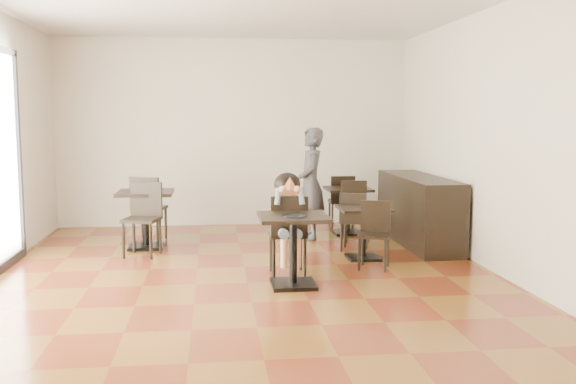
{
  "coord_description": "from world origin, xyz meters",
  "views": [
    {
      "loc": [
        -0.38,
        -7.13,
        1.89
      ],
      "look_at": [
        0.5,
        0.29,
        1.0
      ],
      "focal_mm": 40.0,
      "sensor_mm": 36.0,
      "label": 1
    }
  ],
  "objects": [
    {
      "name": "floor",
      "position": [
        0.0,
        0.0,
        0.0
      ],
      "size": [
        6.0,
        8.0,
        0.01
      ],
      "primitive_type": "cube",
      "color": "brown",
      "rests_on": "ground"
    },
    {
      "name": "wall_back",
      "position": [
        0.0,
        4.0,
        1.6
      ],
      "size": [
        6.0,
        0.01,
        3.2
      ],
      "primitive_type": "cube",
      "color": "silver",
      "rests_on": "floor"
    },
    {
      "name": "wall_front",
      "position": [
        0.0,
        -4.0,
        1.6
      ],
      "size": [
        6.0,
        0.01,
        3.2
      ],
      "primitive_type": "cube",
      "color": "silver",
      "rests_on": "floor"
    },
    {
      "name": "wall_right",
      "position": [
        3.0,
        0.0,
        1.6
      ],
      "size": [
        0.01,
        8.0,
        3.2
      ],
      "primitive_type": "cube",
      "color": "silver",
      "rests_on": "floor"
    },
    {
      "name": "child_table",
      "position": [
        0.5,
        -0.21,
        0.4
      ],
      "size": [
        0.76,
        0.76,
        0.8
      ],
      "primitive_type": null,
      "color": "black",
      "rests_on": "floor"
    },
    {
      "name": "child_chair",
      "position": [
        0.5,
        0.34,
        0.48
      ],
      "size": [
        0.43,
        0.43,
        0.97
      ],
      "primitive_type": null,
      "rotation": [
        0.0,
        0.0,
        3.14
      ],
      "color": "black",
      "rests_on": "floor"
    },
    {
      "name": "child",
      "position": [
        0.5,
        0.34,
        0.61
      ],
      "size": [
        0.43,
        0.61,
        1.21
      ],
      "primitive_type": null,
      "color": "gray",
      "rests_on": "child_chair"
    },
    {
      "name": "plate",
      "position": [
        0.5,
        -0.31,
        0.81
      ],
      "size": [
        0.27,
        0.27,
        0.02
      ],
      "primitive_type": "cylinder",
      "color": "black",
      "rests_on": "child_table"
    },
    {
      "name": "pizza_slice",
      "position": [
        0.5,
        0.15,
        1.05
      ],
      "size": [
        0.28,
        0.22,
        0.07
      ],
      "primitive_type": null,
      "color": "tan",
      "rests_on": "child"
    },
    {
      "name": "adult_patron",
      "position": [
        1.12,
        2.57,
        0.86
      ],
      "size": [
        0.44,
        0.64,
        1.71
      ],
      "primitive_type": "imported",
      "rotation": [
        0.0,
        0.0,
        -1.62
      ],
      "color": "#3C3B40",
      "rests_on": "floor"
    },
    {
      "name": "cafe_table_mid",
      "position": [
        1.6,
        1.06,
        0.35
      ],
      "size": [
        0.84,
        0.84,
        0.69
      ],
      "primitive_type": null,
      "rotation": [
        0.0,
        0.0,
        -0.36
      ],
      "color": "black",
      "rests_on": "floor"
    },
    {
      "name": "cafe_table_left",
      "position": [
        -1.34,
        2.13,
        0.41
      ],
      "size": [
        0.95,
        0.95,
        0.82
      ],
      "primitive_type": null,
      "rotation": [
        0.0,
        0.0,
        -0.25
      ],
      "color": "black",
      "rests_on": "floor"
    },
    {
      "name": "cafe_table_back",
      "position": [
        1.77,
        2.87,
        0.37
      ],
      "size": [
        0.74,
        0.74,
        0.75
      ],
      "primitive_type": null,
      "rotation": [
        0.0,
        0.0,
        -0.05
      ],
      "color": "black",
      "rests_on": "floor"
    },
    {
      "name": "chair_mid_a",
      "position": [
        1.6,
        1.61,
        0.42
      ],
      "size": [
        0.48,
        0.48,
        0.83
      ],
      "primitive_type": null,
      "rotation": [
        0.0,
        0.0,
        2.78
      ],
      "color": "black",
      "rests_on": "floor"
    },
    {
      "name": "chair_mid_b",
      "position": [
        1.6,
        0.51,
        0.42
      ],
      "size": [
        0.48,
        0.48,
        0.83
      ],
      "primitive_type": null,
      "rotation": [
        0.0,
        0.0,
        -0.36
      ],
      "color": "black",
      "rests_on": "floor"
    },
    {
      "name": "chair_left_a",
      "position": [
        -1.34,
        2.68,
        0.49
      ],
      "size": [
        0.54,
        0.54,
        0.99
      ],
      "primitive_type": null,
      "rotation": [
        0.0,
        0.0,
        2.89
      ],
      "color": "black",
      "rests_on": "floor"
    },
    {
      "name": "chair_left_b",
      "position": [
        -1.34,
        1.58,
        0.49
      ],
      "size": [
        0.54,
        0.54,
        0.99
      ],
      "primitive_type": null,
      "rotation": [
        0.0,
        0.0,
        -0.25
      ],
      "color": "black",
      "rests_on": "floor"
    },
    {
      "name": "chair_back_a",
      "position": [
        1.77,
        3.42,
        0.45
      ],
      "size": [
        0.42,
        0.42,
        0.9
      ],
      "primitive_type": null,
      "rotation": [
        0.0,
        0.0,
        3.1
      ],
      "color": "black",
      "rests_on": "floor"
    },
    {
      "name": "chair_back_b",
      "position": [
        1.77,
        2.32,
        0.45
      ],
      "size": [
        0.42,
        0.42,
        0.9
      ],
      "primitive_type": null,
      "rotation": [
        0.0,
        0.0,
        -0.05
      ],
      "color": "black",
      "rests_on": "floor"
    },
    {
      "name": "service_counter",
      "position": [
        2.65,
        2.0,
        0.5
      ],
      "size": [
        0.6,
        2.4,
        1.0
      ],
      "primitive_type": "cube",
      "color": "black",
      "rests_on": "floor"
    }
  ]
}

